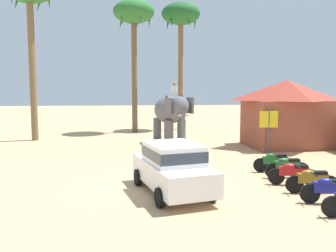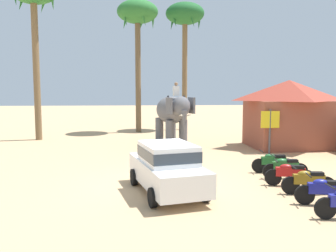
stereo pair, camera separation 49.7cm
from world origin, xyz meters
name	(u,v)px [view 1 (the left image)]	position (x,y,z in m)	size (l,w,h in m)	color
ground_plane	(158,187)	(0.00, 0.00, 0.00)	(120.00, 120.00, 0.00)	tan
car_sedan_foreground	(172,166)	(0.42, -0.80, 0.93)	(2.63, 4.39, 1.70)	white
elephant_with_mahout	(171,113)	(1.48, 9.53, 1.99)	(2.53, 4.02, 3.88)	slate
motorcycle_second_in_row	(330,189)	(5.09, -2.38, 0.46)	(1.79, 0.56, 0.94)	black
motorcycle_mid_row	(312,180)	(5.10, -1.28, 0.46)	(1.80, 0.55, 0.94)	black
motorcycle_fourth_in_row	(293,173)	(4.91, -0.25, 0.46)	(1.78, 0.60, 0.94)	black
motorcycle_far_in_row	(287,166)	(5.16, 0.78, 0.46)	(1.80, 0.55, 0.94)	black
motorcycle_end_of_row	(275,161)	(5.04, 1.75, 0.46)	(1.80, 0.55, 0.94)	black
palm_tree_behind_elephant	(134,17)	(-0.70, 16.01, 9.02)	(3.20, 3.20, 10.34)	brown
palm_tree_left_of_road	(181,19)	(3.20, 17.53, 9.23)	(3.20, 3.20, 10.57)	brown
roadside_hut	(286,112)	(8.29, 8.05, 2.12)	(5.17, 4.40, 4.00)	#994C38
signboard_yellow	(269,122)	(6.44, 6.02, 1.69)	(1.00, 0.10, 2.40)	#4C4C51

